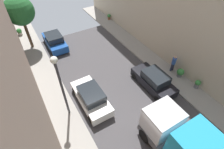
# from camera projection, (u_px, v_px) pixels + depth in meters

# --- Properties ---
(ground) EXTENTS (32.00, 32.00, 0.00)m
(ground) POSITION_uv_depth(u_px,v_px,m) (159.00, 136.00, 11.97)
(ground) COLOR #423F42
(sidewalk_right) EXTENTS (2.00, 44.00, 0.15)m
(sidewalk_right) POSITION_uv_depth(u_px,v_px,m) (207.00, 105.00, 13.77)
(sidewalk_right) COLOR gray
(sidewalk_right) RESTS_ON ground
(parked_car_left_3) EXTENTS (1.78, 4.20, 1.57)m
(parked_car_left_3) POSITION_uv_depth(u_px,v_px,m) (91.00, 97.00, 13.54)
(parked_car_left_3) COLOR white
(parked_car_left_3) RESTS_ON ground
(parked_car_left_4) EXTENTS (1.78, 4.20, 1.57)m
(parked_car_left_4) POSITION_uv_depth(u_px,v_px,m) (55.00, 41.00, 19.32)
(parked_car_left_4) COLOR #194799
(parked_car_left_4) RESTS_ON ground
(parked_car_right_2) EXTENTS (1.78, 4.20, 1.57)m
(parked_car_right_2) POSITION_uv_depth(u_px,v_px,m) (154.00, 81.00, 14.87)
(parked_car_right_2) COLOR black
(parked_car_right_2) RESTS_ON ground
(pedestrian) EXTENTS (0.40, 0.36, 1.72)m
(pedestrian) POSITION_uv_depth(u_px,v_px,m) (174.00, 63.00, 16.02)
(pedestrian) COLOR #2D334C
(pedestrian) RESTS_ON sidewalk_right
(street_tree_0) EXTENTS (2.81, 2.81, 5.49)m
(street_tree_0) POSITION_uv_depth(u_px,v_px,m) (19.00, 11.00, 16.78)
(street_tree_0) COLOR brown
(street_tree_0) RESTS_ON sidewalk_left
(potted_plant_0) EXTENTS (0.58, 0.58, 0.82)m
(potted_plant_0) POSITION_uv_depth(u_px,v_px,m) (19.00, 32.00, 21.07)
(potted_plant_0) COLOR #B2A899
(potted_plant_0) RESTS_ON sidewalk_left
(potted_plant_1) EXTENTS (0.45, 0.45, 0.75)m
(potted_plant_1) POSITION_uv_depth(u_px,v_px,m) (109.00, 17.00, 24.08)
(potted_plant_1) COLOR brown
(potted_plant_1) RESTS_ON sidewalk_right
(potted_plant_4) EXTENTS (0.46, 0.46, 0.84)m
(potted_plant_4) POSITION_uv_depth(u_px,v_px,m) (197.00, 84.00, 14.73)
(potted_plant_4) COLOR slate
(potted_plant_4) RESTS_ON sidewalk_right
(potted_plant_5) EXTENTS (0.64, 0.64, 0.86)m
(potted_plant_5) POSITION_uv_depth(u_px,v_px,m) (180.00, 72.00, 15.74)
(potted_plant_5) COLOR slate
(potted_plant_5) RESTS_ON sidewalk_right
(lamp_post) EXTENTS (0.44, 0.44, 5.31)m
(lamp_post) POSITION_uv_depth(u_px,v_px,m) (60.00, 80.00, 10.79)
(lamp_post) COLOR #333338
(lamp_post) RESTS_ON sidewalk_left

